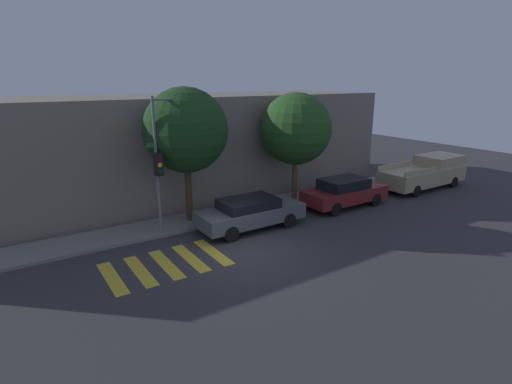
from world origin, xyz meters
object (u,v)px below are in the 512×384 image
object	(u,v)px
traffic_light_pole	(168,149)
sedan_near_corner	(250,212)
sedan_middle	(344,192)
tree_near_corner	(186,131)
tree_midblock	(296,129)
pickup_truck	(426,172)

from	to	relation	value
traffic_light_pole	sedan_near_corner	xyz separation A→B (m)	(3.04, -1.27, -2.87)
sedan_middle	sedan_near_corner	bearing A→B (deg)	-180.00
sedan_near_corner	tree_near_corner	world-z (taller)	tree_near_corner
sedan_near_corner	tree_midblock	distance (m)	5.55
sedan_near_corner	sedan_middle	world-z (taller)	sedan_middle
traffic_light_pole	sedan_middle	world-z (taller)	traffic_light_pole
traffic_light_pole	pickup_truck	world-z (taller)	traffic_light_pole
traffic_light_pole	pickup_truck	distance (m)	15.63
pickup_truck	tree_midblock	distance (m)	8.94
sedan_middle	traffic_light_pole	bearing A→B (deg)	171.66
pickup_truck	sedan_middle	bearing A→B (deg)	180.00
traffic_light_pole	sedan_middle	xyz separation A→B (m)	(8.68, -1.27, -2.83)
sedan_middle	pickup_truck	size ratio (longest dim) A/B	0.78
pickup_truck	sedan_near_corner	bearing A→B (deg)	-180.00
traffic_light_pole	sedan_middle	size ratio (longest dim) A/B	1.25
traffic_light_pole	pickup_truck	xyz separation A→B (m)	(15.35, -1.27, -2.68)
pickup_truck	tree_midblock	world-z (taller)	tree_midblock
sedan_near_corner	sedan_middle	size ratio (longest dim) A/B	1.04
sedan_near_corner	tree_near_corner	size ratio (longest dim) A/B	0.78
tree_near_corner	traffic_light_pole	bearing A→B (deg)	-143.64
sedan_middle	pickup_truck	bearing A→B (deg)	0.00
sedan_middle	pickup_truck	world-z (taller)	pickup_truck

